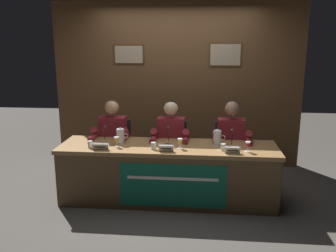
# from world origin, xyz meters

# --- Properties ---
(ground_plane) EXTENTS (12.00, 12.00, 0.00)m
(ground_plane) POSITION_xyz_m (0.00, 0.00, 0.00)
(ground_plane) COLOR #4C4742
(wall_back_panelled) EXTENTS (3.92, 0.14, 2.60)m
(wall_back_panelled) POSITION_xyz_m (0.00, 1.45, 1.30)
(wall_back_panelled) COLOR brown
(wall_back_panelled) RESTS_ON ground_plane
(conference_table) EXTENTS (2.72, 0.74, 0.72)m
(conference_table) POSITION_xyz_m (0.00, -0.10, 0.49)
(conference_table) COLOR olive
(conference_table) RESTS_ON ground_plane
(chair_left) EXTENTS (0.44, 0.44, 0.89)m
(chair_left) POSITION_xyz_m (-0.81, 0.55, 0.43)
(chair_left) COLOR black
(chair_left) RESTS_ON ground_plane
(panelist_left) EXTENTS (0.51, 0.48, 1.22)m
(panelist_left) POSITION_xyz_m (-0.81, 0.35, 0.71)
(panelist_left) COLOR black
(panelist_left) RESTS_ON ground_plane
(nameplate_left) EXTENTS (0.20, 0.06, 0.08)m
(nameplate_left) POSITION_xyz_m (-0.79, -0.26, 0.76)
(nameplate_left) COLOR white
(nameplate_left) RESTS_ON conference_table
(juice_glass_left) EXTENTS (0.06, 0.06, 0.12)m
(juice_glass_left) POSITION_xyz_m (-0.63, -0.11, 0.81)
(juice_glass_left) COLOR white
(juice_glass_left) RESTS_ON conference_table
(water_cup_left) EXTENTS (0.06, 0.06, 0.08)m
(water_cup_left) POSITION_xyz_m (-0.94, -0.19, 0.76)
(water_cup_left) COLOR silver
(water_cup_left) RESTS_ON conference_table
(microphone_left) EXTENTS (0.06, 0.17, 0.22)m
(microphone_left) POSITION_xyz_m (-0.82, -0.01, 0.80)
(microphone_left) COLOR black
(microphone_left) RESTS_ON conference_table
(chair_center) EXTENTS (0.44, 0.44, 0.89)m
(chair_center) POSITION_xyz_m (0.00, 0.55, 0.43)
(chair_center) COLOR black
(chair_center) RESTS_ON ground_plane
(panelist_center) EXTENTS (0.51, 0.48, 1.22)m
(panelist_center) POSITION_xyz_m (0.00, 0.35, 0.71)
(panelist_center) COLOR black
(panelist_center) RESTS_ON ground_plane
(nameplate_center) EXTENTS (0.18, 0.06, 0.08)m
(nameplate_center) POSITION_xyz_m (-0.00, -0.25, 0.76)
(nameplate_center) COLOR white
(nameplate_center) RESTS_ON conference_table
(juice_glass_center) EXTENTS (0.06, 0.06, 0.12)m
(juice_glass_center) POSITION_xyz_m (0.16, -0.11, 0.81)
(juice_glass_center) COLOR white
(juice_glass_center) RESTS_ON conference_table
(water_cup_center) EXTENTS (0.06, 0.06, 0.08)m
(water_cup_center) POSITION_xyz_m (-0.16, -0.18, 0.76)
(water_cup_center) COLOR silver
(water_cup_center) RESTS_ON conference_table
(microphone_center) EXTENTS (0.06, 0.17, 0.22)m
(microphone_center) POSITION_xyz_m (-0.01, 0.03, 0.80)
(microphone_center) COLOR black
(microphone_center) RESTS_ON conference_table
(chair_right) EXTENTS (0.44, 0.44, 0.89)m
(chair_right) POSITION_xyz_m (0.81, 0.55, 0.43)
(chair_right) COLOR black
(chair_right) RESTS_ON ground_plane
(panelist_right) EXTENTS (0.51, 0.48, 1.22)m
(panelist_right) POSITION_xyz_m (0.81, 0.35, 0.71)
(panelist_right) COLOR black
(panelist_right) RESTS_ON ground_plane
(nameplate_right) EXTENTS (0.18, 0.06, 0.08)m
(nameplate_right) POSITION_xyz_m (0.78, -0.25, 0.76)
(nameplate_right) COLOR white
(nameplate_right) RESTS_ON conference_table
(juice_glass_right) EXTENTS (0.06, 0.06, 0.12)m
(juice_glass_right) POSITION_xyz_m (0.96, -0.17, 0.81)
(juice_glass_right) COLOR white
(juice_glass_right) RESTS_ON conference_table
(water_cup_right) EXTENTS (0.06, 0.06, 0.08)m
(water_cup_right) POSITION_xyz_m (0.67, -0.16, 0.76)
(water_cup_right) COLOR silver
(water_cup_right) RESTS_ON conference_table
(microphone_right) EXTENTS (0.06, 0.17, 0.22)m
(microphone_right) POSITION_xyz_m (0.79, -0.02, 0.80)
(microphone_right) COLOR black
(microphone_right) RESTS_ON conference_table
(water_pitcher_left_side) EXTENTS (0.15, 0.10, 0.21)m
(water_pitcher_left_side) POSITION_xyz_m (-0.61, 0.04, 0.82)
(water_pitcher_left_side) COLOR silver
(water_pitcher_left_side) RESTS_ON conference_table
(water_pitcher_right_side) EXTENTS (0.15, 0.10, 0.21)m
(water_pitcher_right_side) POSITION_xyz_m (0.61, 0.08, 0.82)
(water_pitcher_right_side) COLOR silver
(water_pitcher_right_side) RESTS_ON conference_table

